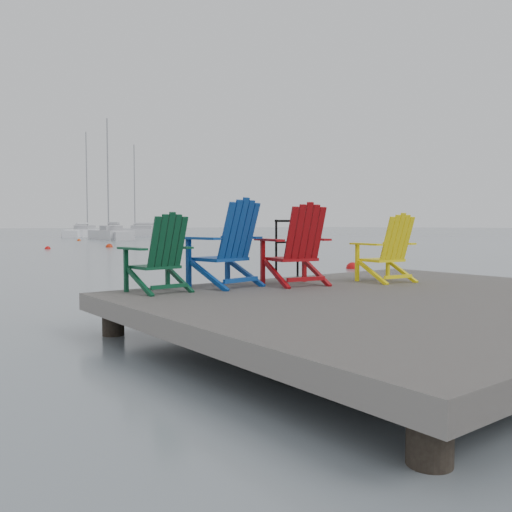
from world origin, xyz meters
TOP-DOWN VIEW (x-y plane):
  - ground at (0.00, 0.00)m, footprint 400.00×400.00m
  - dock at (0.00, 0.00)m, footprint 6.00×5.00m
  - handrail at (0.25, 2.45)m, footprint 0.48×0.04m
  - chair_green at (-2.19, 1.98)m, footprint 0.78×0.73m
  - chair_blue at (-1.21, 1.95)m, footprint 1.00×0.94m
  - chair_red at (-0.35, 1.55)m, footprint 0.96×0.91m
  - chair_yellow at (0.97, 1.07)m, footprint 0.83×0.78m
  - sailboat_near at (13.79, 42.62)m, footprint 3.08×8.20m
  - sailboat_mid at (16.07, 54.92)m, footprint 7.13×8.06m
  - sailboat_far at (21.59, 53.34)m, footprint 7.44×5.92m
  - buoy_a at (6.92, 7.20)m, footprint 0.39×0.39m
  - buoy_b at (3.50, 26.04)m, footprint 0.32×0.32m
  - buoy_c at (7.08, 26.34)m, footprint 0.41×0.41m
  - buoy_d at (10.06, 40.00)m, footprint 0.31×0.31m

SIDE VIEW (x-z plane):
  - ground at x=0.00m, z-range 0.00..0.00m
  - buoy_a at x=6.92m, z-range -0.19..0.19m
  - buoy_b at x=3.50m, z-range -0.16..0.16m
  - buoy_c at x=7.08m, z-range -0.21..0.21m
  - buoy_d at x=10.06m, z-range -0.16..0.16m
  - dock at x=0.00m, z-range -0.35..1.05m
  - sailboat_mid at x=16.07m, z-range -5.55..6.26m
  - sailboat_near at x=13.79m, z-range -5.19..5.90m
  - sailboat_far at x=21.59m, z-range -4.97..5.68m
  - chair_green at x=-2.19m, z-range 0.50..1.44m
  - chair_yellow at x=0.97m, z-range 0.50..1.46m
  - handrail at x=0.25m, z-range 0.59..1.49m
  - chair_red at x=-0.35m, z-range 0.50..1.58m
  - chair_blue at x=-1.21m, z-range 0.50..1.63m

